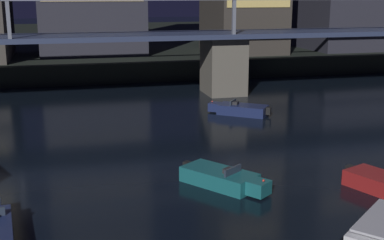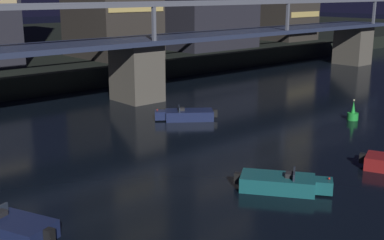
# 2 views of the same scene
# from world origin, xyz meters

# --- Properties ---
(far_riverbank) EXTENTS (240.00, 80.00, 2.20)m
(far_riverbank) POSITION_xyz_m (0.00, 81.00, 1.10)
(far_riverbank) COLOR black
(far_riverbank) RESTS_ON ground
(river_bridge) EXTENTS (83.11, 6.40, 9.38)m
(river_bridge) POSITION_xyz_m (0.00, 32.99, 4.42)
(river_bridge) COLOR #605B51
(river_bridge) RESTS_ON ground
(speedboat_mid_left) EXTENTS (3.95, 4.71, 1.16)m
(speedboat_mid_left) POSITION_xyz_m (-7.62, 9.05, 0.41)
(speedboat_mid_left) COLOR #196066
(speedboat_mid_left) RESTS_ON ground
(speedboat_mid_right) EXTENTS (4.68, 4.01, 1.16)m
(speedboat_mid_right) POSITION_xyz_m (-1.40, 23.99, 0.41)
(speedboat_mid_right) COLOR #19234C
(speedboat_mid_right) RESTS_ON ground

